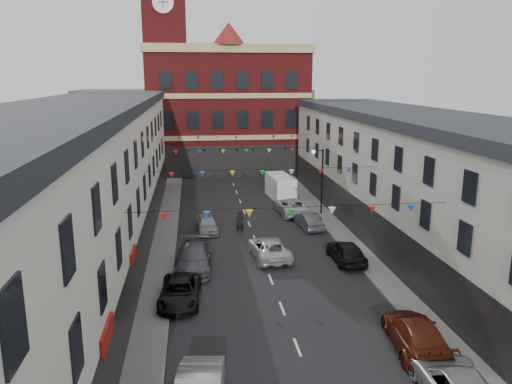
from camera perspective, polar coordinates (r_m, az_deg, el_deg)
name	(u,v)px	position (r m, az deg, el deg)	size (l,w,h in m)	color
ground	(271,279)	(31.35, 1.70, -9.96)	(160.00, 160.00, 0.00)	black
pavement_left	(160,271)	(32.93, -10.95, -8.90)	(1.80, 64.00, 0.15)	#605E5B
pavement_right	(367,262)	(34.77, 12.59, -7.77)	(1.80, 64.00, 0.15)	#605E5B
terrace_left	(70,197)	(31.15, -20.48, -0.59)	(8.40, 56.00, 10.70)	silver
terrace_right	(449,194)	(34.51, 21.19, -0.23)	(8.40, 56.00, 9.70)	beige
civic_building	(227,108)	(66.72, -3.35, 9.51)	(20.60, 13.30, 18.50)	maroon
clock_tower	(166,54)	(63.62, -10.25, 15.28)	(5.60, 5.60, 30.00)	maroon
distant_hill	(196,118)	(90.79, -6.93, 8.40)	(40.00, 14.00, 10.00)	#284922
street_lamp	(320,173)	(44.70, 7.27, 2.19)	(1.10, 0.36, 6.00)	black
car_left_c	(180,292)	(28.42, -8.70, -11.21)	(2.16, 4.68, 1.30)	black
car_left_d	(194,258)	(32.87, -7.12, -7.47)	(2.21, 5.43, 1.58)	#45464D
car_left_e	(207,224)	(40.45, -5.61, -3.63)	(1.60, 3.97, 1.35)	gray
car_right_c	(416,334)	(24.77, 17.83, -15.24)	(2.17, 5.34, 1.55)	#581E11
car_right_d	(346,252)	(34.33, 10.28, -6.73)	(1.78, 4.43, 1.51)	black
car_right_e	(308,221)	(41.44, 6.02, -3.27)	(1.39, 3.98, 1.31)	#43474A
car_right_f	(292,206)	(45.56, 4.08, -1.62)	(2.44, 5.29, 1.47)	#B4B8BA
moving_car	(269,248)	(34.67, 1.48, -6.41)	(2.33, 5.04, 1.40)	#B6B7BD
white_van	(280,187)	(51.39, 2.78, 0.59)	(2.03, 5.28, 2.33)	white
pedestrian	(240,223)	(39.50, -1.85, -3.54)	(0.71, 0.47, 1.95)	black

